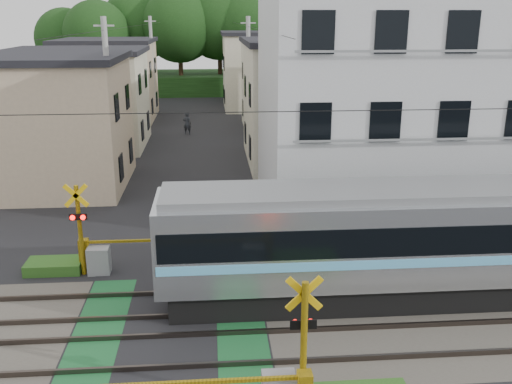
{
  "coord_description": "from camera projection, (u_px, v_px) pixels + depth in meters",
  "views": [
    {
      "loc": [
        1.21,
        -13.68,
        8.02
      ],
      "look_at": [
        2.71,
        5.0,
        2.21
      ],
      "focal_mm": 40.0,
      "sensor_mm": 36.0,
      "label": 1
    }
  ],
  "objects": [
    {
      "name": "crossing_signal_near",
      "position": [
        283.0,
        384.0,
        11.82
      ],
      "size": [
        4.74,
        0.65,
        3.09
      ],
      "color": "#EDB70C",
      "rests_on": "ground"
    },
    {
      "name": "apartment_block",
      "position": [
        386.0,
        100.0,
        23.62
      ],
      "size": [
        10.2,
        8.36,
        9.3
      ],
      "color": "silver",
      "rests_on": "ground"
    },
    {
      "name": "tree_hill",
      "position": [
        197.0,
        40.0,
        59.98
      ],
      "size": [
        40.0,
        12.04,
        11.49
      ],
      "color": "#193B13",
      "rests_on": "ground"
    },
    {
      "name": "houses_row",
      "position": [
        196.0,
        88.0,
        39.04
      ],
      "size": [
        22.07,
        31.35,
        6.8
      ],
      "color": "#CAB08F",
      "rests_on": "ground"
    },
    {
      "name": "track_bed",
      "position": [
        170.0,
        327.0,
        15.3
      ],
      "size": [
        120.0,
        120.0,
        0.14
      ],
      "color": "#47423A",
      "rests_on": "ground"
    },
    {
      "name": "ground",
      "position": [
        170.0,
        328.0,
        15.31
      ],
      "size": [
        120.0,
        120.0,
        0.0
      ],
      "primitive_type": "plane",
      "color": "black"
    },
    {
      "name": "pedestrian",
      "position": [
        187.0,
        123.0,
        39.95
      ],
      "size": [
        0.62,
        0.45,
        1.57
      ],
      "primitive_type": "imported",
      "rotation": [
        0.0,
        0.0,
        3.01
      ],
      "color": "#2C2F37",
      "rests_on": "ground"
    },
    {
      "name": "catenary",
      "position": [
        398.0,
        191.0,
        14.7
      ],
      "size": [
        60.0,
        5.04,
        7.0
      ],
      "color": "#2D2D33",
      "rests_on": "ground"
    },
    {
      "name": "utility_poles",
      "position": [
        174.0,
        81.0,
        35.92
      ],
      "size": [
        7.9,
        42.0,
        8.0
      ],
      "color": "#A5A5A0",
      "rests_on": "ground"
    },
    {
      "name": "weed_patches",
      "position": [
        236.0,
        321.0,
        15.3
      ],
      "size": [
        10.25,
        8.8,
        0.4
      ],
      "color": "#2D5E1E",
      "rests_on": "ground"
    },
    {
      "name": "crossing_signal_far",
      "position": [
        96.0,
        253.0,
        18.38
      ],
      "size": [
        4.74,
        0.65,
        3.09
      ],
      "color": "#EDB70C",
      "rests_on": "ground"
    }
  ]
}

